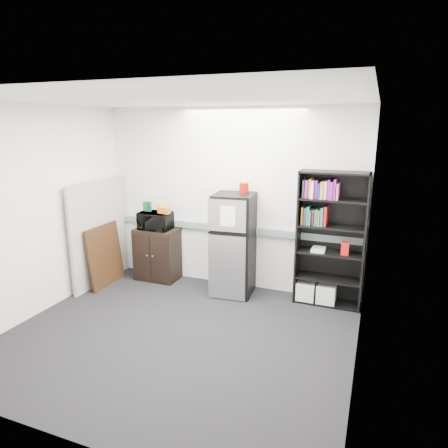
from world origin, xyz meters
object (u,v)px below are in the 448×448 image
cubicle_partition (100,232)px  microwave (155,221)px  bookshelf (329,236)px  cabinet (157,254)px  refrigerator (234,245)px

cubicle_partition → microwave: cubicle_partition is taller
cubicle_partition → bookshelf: bearing=8.1°
bookshelf → cabinet: 2.71m
bookshelf → cubicle_partition: bookshelf is taller
microwave → bookshelf: bearing=-0.5°
cabinet → microwave: (0.00, -0.02, 0.55)m
refrigerator → cabinet: bearing=171.5°
cabinet → microwave: bearing=-90.0°
microwave → refrigerator: 1.35m
cabinet → refrigerator: size_ratio=0.56×
bookshelf → cubicle_partition: bearing=-171.9°
cubicle_partition → cabinet: size_ratio=1.94×
bookshelf → refrigerator: (-1.32, -0.15, -0.23)m
cubicle_partition → refrigerator: 2.12m
cabinet → refrigerator: refrigerator is taller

